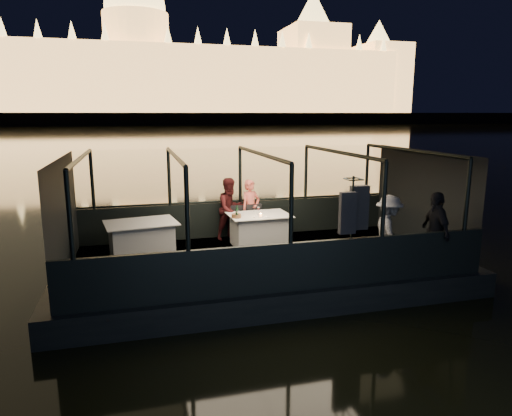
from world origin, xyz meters
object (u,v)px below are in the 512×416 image
object	(u,v)px
wine_bottle	(237,212)
dining_table_aft	(142,241)
chair_port_right	(256,223)
passenger_dark	(435,230)
chair_port_left	(239,223)
coat_stand	(351,235)
passenger_stripe	(389,228)
person_man_maroon	(230,210)
person_woman_coral	(251,209)
dining_table_central	(259,230)

from	to	relation	value
wine_bottle	dining_table_aft	bearing A→B (deg)	-179.81
dining_table_aft	wine_bottle	xyz separation A→B (m)	(2.16, 0.01, 0.53)
dining_table_aft	chair_port_right	size ratio (longest dim) A/B	1.72
wine_bottle	passenger_dark	bearing A→B (deg)	-34.37
chair_port_right	chair_port_left	bearing A→B (deg)	164.46
chair_port_left	passenger_dark	world-z (taller)	passenger_dark
coat_stand	passenger_stripe	size ratio (longest dim) A/B	1.32
passenger_stripe	wine_bottle	bearing A→B (deg)	65.55
coat_stand	person_man_maroon	distance (m)	3.81
dining_table_aft	wine_bottle	size ratio (longest dim) A/B	4.94
person_woman_coral	passenger_stripe	size ratio (longest dim) A/B	0.98
coat_stand	person_woman_coral	distance (m)	3.61
dining_table_aft	person_woman_coral	xyz separation A→B (m)	(2.73, 0.99, 0.36)
dining_table_central	chair_port_right	bearing A→B (deg)	85.68
coat_stand	passenger_dark	world-z (taller)	coat_stand
passenger_stripe	passenger_dark	size ratio (longest dim) A/B	0.94
chair_port_right	wine_bottle	distance (m)	1.06
dining_table_central	wine_bottle	world-z (taller)	wine_bottle
person_woman_coral	wine_bottle	xyz separation A→B (m)	(-0.57, -0.98, 0.17)
chair_port_right	person_woman_coral	bearing A→B (deg)	95.52
chair_port_right	passenger_dark	bearing A→B (deg)	-54.56
person_woman_coral	dining_table_central	bearing A→B (deg)	-111.08
chair_port_right	dining_table_aft	bearing A→B (deg)	-173.04
chair_port_right	coat_stand	xyz separation A→B (m)	(1.03, -3.17, 0.45)
person_woman_coral	wine_bottle	world-z (taller)	person_woman_coral
passenger_dark	wine_bottle	distance (m)	4.28
coat_stand	passenger_dark	xyz separation A→B (m)	(1.87, 0.05, -0.05)
dining_table_aft	chair_port_left	xyz separation A→B (m)	(2.37, 0.78, 0.06)
chair_port_left	person_man_maroon	world-z (taller)	person_man_maroon
coat_stand	passenger_stripe	distance (m)	1.17
dining_table_central	person_woman_coral	xyz separation A→B (m)	(-0.03, 0.72, 0.36)
dining_table_aft	passenger_stripe	distance (m)	5.31
chair_port_right	coat_stand	bearing A→B (deg)	-79.40
dining_table_central	dining_table_aft	distance (m)	2.77
person_woman_coral	dining_table_aft	bearing A→B (deg)	176.52
person_woman_coral	passenger_dark	bearing A→B (deg)	-72.22
person_woman_coral	passenger_stripe	world-z (taller)	passenger_stripe
dining_table_central	passenger_stripe	size ratio (longest dim) A/B	0.95
chair_port_left	coat_stand	xyz separation A→B (m)	(1.45, -3.23, 0.45)
dining_table_aft	wine_bottle	distance (m)	2.23
dining_table_aft	chair_port_right	distance (m)	2.89
coat_stand	chair_port_right	bearing A→B (deg)	108.00
dining_table_central	person_woman_coral	size ratio (longest dim) A/B	0.96
passenger_dark	wine_bottle	world-z (taller)	passenger_dark
chair_port_left	person_man_maroon	xyz separation A→B (m)	(-0.16, 0.21, 0.30)
chair_port_left	person_woman_coral	distance (m)	0.51
coat_stand	chair_port_left	bearing A→B (deg)	114.21
dining_table_aft	wine_bottle	world-z (taller)	wine_bottle
dining_table_aft	chair_port_left	world-z (taller)	chair_port_left
dining_table_central	coat_stand	bearing A→B (deg)	-68.64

